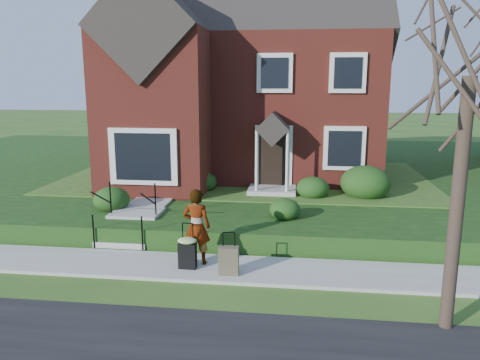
% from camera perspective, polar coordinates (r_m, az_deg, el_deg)
% --- Properties ---
extents(ground, '(120.00, 120.00, 0.00)m').
position_cam_1_polar(ground, '(11.18, -3.99, -10.82)').
color(ground, '#2D5119').
rests_on(ground, ground).
extents(sidewalk, '(60.00, 1.60, 0.08)m').
position_cam_1_polar(sidewalk, '(11.16, -3.99, -10.63)').
color(sidewalk, '#9E9B93').
rests_on(sidewalk, ground).
extents(terrace, '(44.00, 20.00, 0.60)m').
position_cam_1_polar(terrace, '(21.48, 12.24, 0.84)').
color(terrace, '#15370F').
rests_on(terrace, ground).
extents(walkway, '(1.20, 6.00, 0.06)m').
position_cam_1_polar(walkway, '(16.20, -9.33, -1.41)').
color(walkway, '#9E9B93').
rests_on(walkway, terrace).
extents(main_house, '(10.40, 10.20, 9.40)m').
position_cam_1_polar(main_house, '(19.88, 0.65, 14.61)').
color(main_house, maroon).
rests_on(main_house, terrace).
extents(front_steps, '(1.40, 2.02, 1.50)m').
position_cam_1_polar(front_steps, '(13.35, -13.11, -5.13)').
color(front_steps, '#9E9B93').
rests_on(front_steps, ground).
extents(foundation_shrubs, '(9.85, 4.10, 1.15)m').
position_cam_1_polar(foundation_shrubs, '(15.43, -0.28, -0.14)').
color(foundation_shrubs, '#143510').
rests_on(foundation_shrubs, terrace).
extents(woman, '(0.68, 0.47, 1.80)m').
position_cam_1_polar(woman, '(11.06, -5.32, -5.67)').
color(woman, '#999999').
rests_on(woman, sidewalk).
extents(suitcase_black, '(0.45, 0.38, 1.07)m').
position_cam_1_polar(suitcase_black, '(10.95, -6.43, -8.58)').
color(suitcase_black, black).
rests_on(suitcase_black, sidewalk).
extents(suitcase_olive, '(0.46, 0.27, 0.97)m').
position_cam_1_polar(suitcase_olive, '(10.58, -1.39, -9.78)').
color(suitcase_olive, brown).
rests_on(suitcase_olive, sidewalk).
extents(tree_verge, '(4.82, 4.82, 6.88)m').
position_cam_1_polar(tree_verge, '(8.52, 26.49, 14.06)').
color(tree_verge, '#403127').
rests_on(tree_verge, ground).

